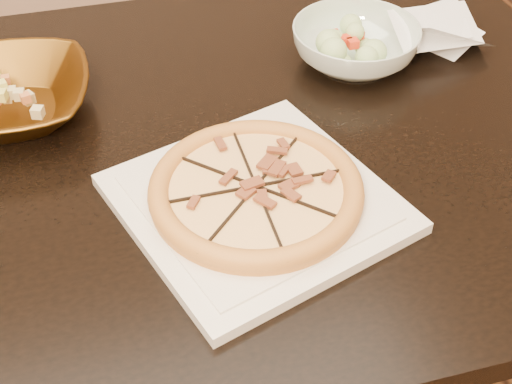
# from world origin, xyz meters

# --- Properties ---
(dining_table) EXTENTS (1.52, 1.00, 0.75)m
(dining_table) POSITION_xyz_m (0.14, 0.20, 0.66)
(dining_table) COLOR black
(dining_table) RESTS_ON floor
(plate) EXTENTS (0.42, 0.42, 0.02)m
(plate) POSITION_xyz_m (0.25, 0.03, 0.76)
(plate) COLOR silver
(plate) RESTS_ON dining_table
(pizza) EXTENTS (0.29, 0.29, 0.03)m
(pizza) POSITION_xyz_m (0.25, 0.03, 0.78)
(pizza) COLOR #B2783B
(pizza) RESTS_ON plate
(bronze_bowl) EXTENTS (0.30, 0.30, 0.06)m
(bronze_bowl) POSITION_xyz_m (-0.07, 0.35, 0.78)
(bronze_bowl) COLOR #58370F
(bronze_bowl) RESTS_ON dining_table
(salad_bowl) EXTENTS (0.25, 0.25, 0.07)m
(salad_bowl) POSITION_xyz_m (0.52, 0.34, 0.78)
(salad_bowl) COLOR silver
(salad_bowl) RESTS_ON dining_table
(salad) EXTENTS (0.08, 0.12, 0.04)m
(salad) POSITION_xyz_m (0.52, 0.34, 0.84)
(salad) COLOR beige
(salad) RESTS_ON salad_bowl
(cling_film) EXTENTS (0.16, 0.13, 0.05)m
(cling_film) POSITION_xyz_m (0.68, 0.35, 0.78)
(cling_film) COLOR white
(cling_film) RESTS_ON dining_table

